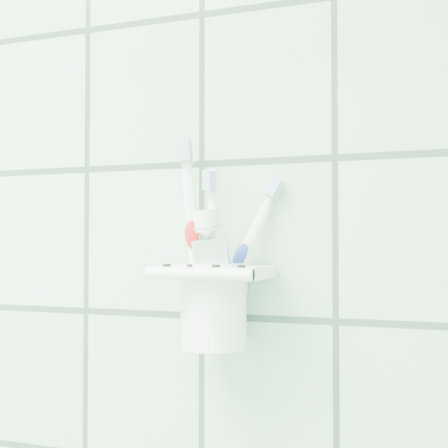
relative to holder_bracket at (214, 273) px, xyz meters
name	(u,v)px	position (x,y,z in m)	size (l,w,h in m)	color
holder_bracket	(214,273)	(0.00, 0.00, 0.00)	(0.12, 0.10, 0.04)	white
cup	(214,302)	(0.00, 0.00, -0.03)	(0.08, 0.08, 0.09)	white
toothbrush_pink	(202,236)	(-0.01, 0.00, 0.04)	(0.04, 0.03, 0.22)	white
toothbrush_blue	(202,249)	(-0.02, 0.01, 0.03)	(0.08, 0.04, 0.19)	white
toothbrush_orange	(211,253)	(-0.01, 0.01, 0.02)	(0.03, 0.05, 0.19)	white
toothpaste_tube	(223,265)	(0.01, -0.01, 0.01)	(0.05, 0.04, 0.15)	silver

